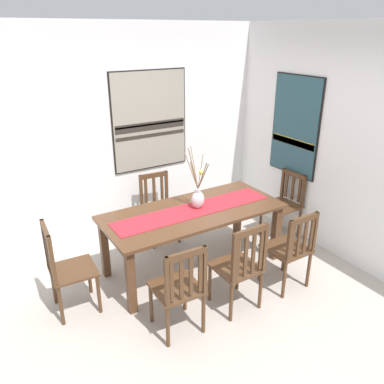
{
  "coord_description": "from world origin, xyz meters",
  "views": [
    {
      "loc": [
        -1.89,
        -2.69,
        2.59
      ],
      "look_at": [
        0.2,
        0.7,
        0.92
      ],
      "focal_mm": 36.25,
      "sensor_mm": 36.0,
      "label": 1
    }
  ],
  "objects": [
    {
      "name": "ground_plane",
      "position": [
        0.0,
        0.0,
        -0.01
      ],
      "size": [
        6.4,
        6.4,
        0.03
      ],
      "primitive_type": "cube",
      "color": "#B2A89E"
    },
    {
      "name": "painting_on_back_wall",
      "position": [
        0.24,
        1.79,
        1.51
      ],
      "size": [
        1.04,
        0.05,
        1.27
      ],
      "color": "black"
    },
    {
      "name": "dining_table",
      "position": [
        0.17,
        0.62,
        0.64
      ],
      "size": [
        2.03,
        0.89,
        0.73
      ],
      "color": "#51331E",
      "rests_on": "ground_plane"
    },
    {
      "name": "centerpiece_vase",
      "position": [
        0.24,
        0.64,
        0.87
      ],
      "size": [
        0.19,
        0.32,
        0.68
      ],
      "color": "silver",
      "rests_on": "dining_table"
    },
    {
      "name": "chair_0",
      "position": [
        -1.28,
        0.6,
        0.49
      ],
      "size": [
        0.44,
        0.44,
        0.96
      ],
      "color": "#4C301C",
      "rests_on": "ground_plane"
    },
    {
      "name": "wall_back",
      "position": [
        0.0,
        1.86,
        1.35
      ],
      "size": [
        6.4,
        0.12,
        2.7
      ],
      "primitive_type": "cube",
      "color": "white",
      "rests_on": "ground_plane"
    },
    {
      "name": "chair_2",
      "position": [
        0.83,
        -0.24,
        0.47
      ],
      "size": [
        0.42,
        0.42,
        0.9
      ],
      "color": "#4C301C",
      "rests_on": "ground_plane"
    },
    {
      "name": "chair_4",
      "position": [
        1.61,
        0.65,
        0.46
      ],
      "size": [
        0.44,
        0.44,
        0.88
      ],
      "color": "#4C301C",
      "rests_on": "ground_plane"
    },
    {
      "name": "table_runner",
      "position": [
        0.17,
        0.62,
        0.74
      ],
      "size": [
        1.87,
        0.36,
        0.01
      ],
      "primitive_type": "cube",
      "color": "#B7232D",
      "rests_on": "dining_table"
    },
    {
      "name": "chair_3",
      "position": [
        -0.5,
        -0.22,
        0.48
      ],
      "size": [
        0.44,
        0.44,
        0.92
      ],
      "color": "#4C301C",
      "rests_on": "ground_plane"
    },
    {
      "name": "wall_side",
      "position": [
        1.86,
        0.0,
        1.35
      ],
      "size": [
        0.12,
        6.4,
        2.7
      ],
      "primitive_type": "cube",
      "color": "white",
      "rests_on": "ground_plane"
    },
    {
      "name": "chair_1",
      "position": [
        0.14,
        1.44,
        0.46
      ],
      "size": [
        0.45,
        0.45,
        0.88
      ],
      "color": "#4C301C",
      "rests_on": "ground_plane"
    },
    {
      "name": "chair_5",
      "position": [
        0.16,
        -0.24,
        0.49
      ],
      "size": [
        0.42,
        0.42,
        0.96
      ],
      "color": "#4C301C",
      "rests_on": "ground_plane"
    },
    {
      "name": "painting_on_side_wall",
      "position": [
        1.79,
        0.77,
        1.45
      ],
      "size": [
        0.05,
        0.79,
        1.27
      ],
      "color": "black"
    }
  ]
}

